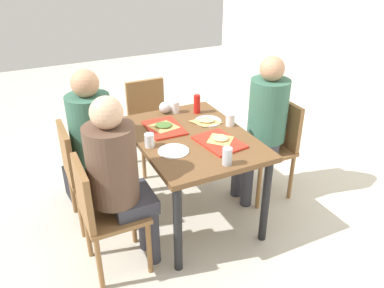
% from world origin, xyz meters
% --- Properties ---
extents(ground_plane, '(10.00, 10.00, 0.02)m').
position_xyz_m(ground_plane, '(0.00, 0.00, -0.01)').
color(ground_plane, beige).
extents(main_table, '(1.15, 0.83, 0.74)m').
position_xyz_m(main_table, '(0.00, 0.00, 0.65)').
color(main_table, brown).
rests_on(main_table, ground_plane).
extents(chair_near_left, '(0.40, 0.40, 0.86)m').
position_xyz_m(chair_near_left, '(-0.29, -0.80, 0.51)').
color(chair_near_left, olive).
rests_on(chair_near_left, ground_plane).
extents(chair_near_right, '(0.40, 0.40, 0.86)m').
position_xyz_m(chair_near_right, '(0.29, -0.80, 0.51)').
color(chair_near_right, olive).
rests_on(chair_near_right, ground_plane).
extents(chair_far_side, '(0.40, 0.40, 0.86)m').
position_xyz_m(chair_far_side, '(0.00, 0.80, 0.51)').
color(chair_far_side, olive).
rests_on(chair_far_side, ground_plane).
extents(chair_left_end, '(0.40, 0.40, 0.86)m').
position_xyz_m(chair_left_end, '(-0.96, 0.00, 0.51)').
color(chair_left_end, olive).
rests_on(chair_left_end, ground_plane).
extents(person_in_red, '(0.32, 0.42, 1.27)m').
position_xyz_m(person_in_red, '(-0.29, -0.66, 0.75)').
color(person_in_red, '#383842').
rests_on(person_in_red, ground_plane).
extents(person_in_brown_jacket, '(0.32, 0.42, 1.27)m').
position_xyz_m(person_in_brown_jacket, '(0.29, -0.66, 0.75)').
color(person_in_brown_jacket, '#383842').
rests_on(person_in_brown_jacket, ground_plane).
extents(person_far_side, '(0.32, 0.42, 1.27)m').
position_xyz_m(person_far_side, '(-0.00, 0.66, 0.75)').
color(person_far_side, '#383842').
rests_on(person_far_side, ground_plane).
extents(tray_red_near, '(0.37, 0.27, 0.02)m').
position_xyz_m(tray_red_near, '(-0.20, -0.15, 0.75)').
color(tray_red_near, red).
rests_on(tray_red_near, main_table).
extents(tray_red_far, '(0.39, 0.31, 0.02)m').
position_xyz_m(tray_red_far, '(0.20, 0.12, 0.75)').
color(tray_red_far, red).
rests_on(tray_red_far, main_table).
extents(paper_plate_center, '(0.22, 0.22, 0.01)m').
position_xyz_m(paper_plate_center, '(-0.17, 0.23, 0.75)').
color(paper_plate_center, white).
rests_on(paper_plate_center, main_table).
extents(paper_plate_near_edge, '(0.22, 0.22, 0.01)m').
position_xyz_m(paper_plate_near_edge, '(0.17, -0.23, 0.75)').
color(paper_plate_near_edge, white).
rests_on(paper_plate_near_edge, main_table).
extents(pizza_slice_a, '(0.25, 0.26, 0.02)m').
position_xyz_m(pizza_slice_a, '(-0.21, -0.15, 0.77)').
color(pizza_slice_a, '#DBAD60').
rests_on(pizza_slice_a, tray_red_near).
extents(pizza_slice_b, '(0.18, 0.17, 0.02)m').
position_xyz_m(pizza_slice_b, '(0.18, 0.14, 0.77)').
color(pizza_slice_b, '#DBAD60').
rests_on(pizza_slice_b, tray_red_far).
extents(pizza_slice_c, '(0.23, 0.25, 0.02)m').
position_xyz_m(pizza_slice_c, '(-0.16, 0.20, 0.76)').
color(pizza_slice_c, '#DBAD60').
rests_on(pizza_slice_c, paper_plate_center).
extents(plastic_cup_a, '(0.07, 0.07, 0.10)m').
position_xyz_m(plastic_cup_a, '(-0.03, 0.35, 0.79)').
color(plastic_cup_a, white).
rests_on(plastic_cup_a, main_table).
extents(plastic_cup_b, '(0.07, 0.07, 0.10)m').
position_xyz_m(plastic_cup_b, '(0.03, -0.35, 0.79)').
color(plastic_cup_b, white).
rests_on(plastic_cup_b, main_table).
extents(plastic_cup_c, '(0.07, 0.07, 0.10)m').
position_xyz_m(plastic_cup_c, '(-0.46, 0.06, 0.79)').
color(plastic_cup_c, white).
rests_on(plastic_cup_c, main_table).
extents(soda_can, '(0.07, 0.07, 0.12)m').
position_xyz_m(soda_can, '(0.49, 0.02, 0.81)').
color(soda_can, '#B7BCC6').
rests_on(soda_can, main_table).
extents(condiment_bottle, '(0.06, 0.06, 0.16)m').
position_xyz_m(condiment_bottle, '(-0.37, 0.23, 0.82)').
color(condiment_bottle, red).
rests_on(condiment_bottle, main_table).
extents(foil_bundle, '(0.10, 0.10, 0.10)m').
position_xyz_m(foil_bundle, '(-0.49, -0.02, 0.79)').
color(foil_bundle, silver).
rests_on(foil_bundle, main_table).
extents(handbag, '(0.33, 0.19, 0.28)m').
position_xyz_m(handbag, '(-0.64, -0.81, 0.14)').
color(handbag, black).
rests_on(handbag, ground_plane).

